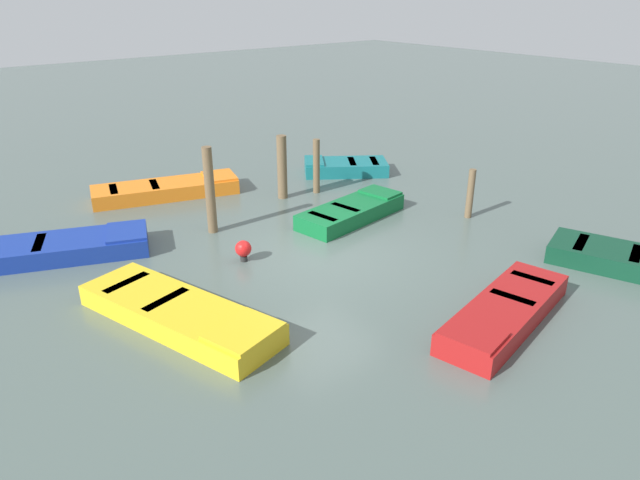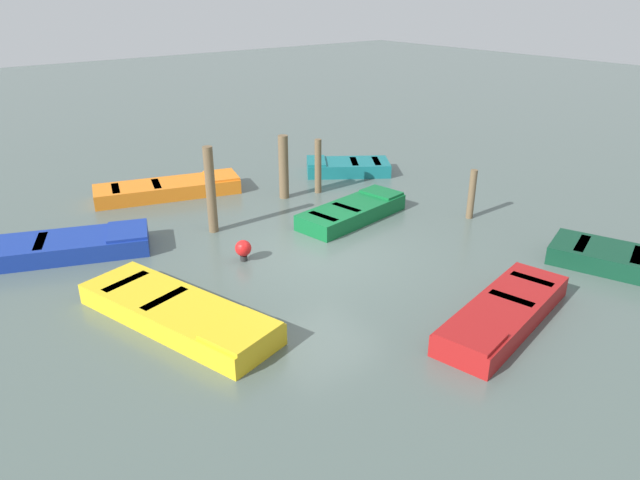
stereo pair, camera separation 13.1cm
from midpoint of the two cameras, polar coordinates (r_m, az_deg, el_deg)
name	(u,v)px [view 2 (the right image)]	position (r m, az deg, el deg)	size (l,w,h in m)	color
ground_plane	(320,254)	(12.99, 0.29, -1.41)	(80.00, 80.00, 0.00)	#4C5B56
rowboat_green	(353,211)	(14.91, 3.52, 2.88)	(1.57, 3.26, 0.46)	#0F602D
rowboat_red	(503,313)	(10.83, 18.06, -6.93)	(1.75, 3.65, 0.46)	maroon
rowboat_teal	(347,167)	(18.67, 2.92, 7.26)	(2.55, 2.87, 0.46)	#14666B
rowboat_yellow	(178,313)	(10.62, -13.53, -7.02)	(4.24, 2.31, 0.46)	gold
rowboat_blue	(58,247)	(14.08, -24.30, -0.61)	(2.68, 4.17, 0.46)	navy
rowboat_orange	(169,188)	(17.14, -14.53, 4.98)	(2.32, 4.20, 0.46)	orange
mooring_piling_center	(284,167)	(16.25, -3.40, 7.22)	(0.28, 0.28, 1.80)	brown
mooring_piling_mid_left	(211,190)	(14.06, -10.52, 4.88)	(0.24, 0.24, 2.14)	brown
mooring_piling_near_right	(472,194)	(15.33, 15.04, 4.40)	(0.18, 0.18, 1.30)	brown
mooring_piling_mid_right	(318,166)	(16.69, 0.03, 7.32)	(0.20, 0.20, 1.58)	brown
marker_buoy	(243,249)	(12.67, -7.32, -0.87)	(0.36, 0.36, 0.48)	#262626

